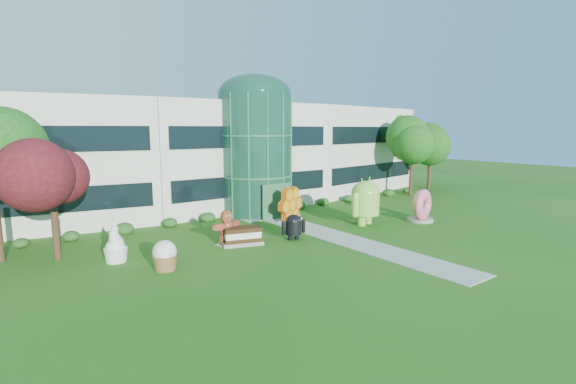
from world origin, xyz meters
TOP-DOWN VIEW (x-y plane):
  - ground at (0.00, 0.00)m, footprint 140.00×140.00m
  - building at (0.00, 18.00)m, footprint 46.00×15.00m
  - atrium at (0.00, 12.00)m, footprint 6.00×6.00m
  - walkway at (0.00, 2.00)m, footprint 2.40×20.00m
  - tree_red at (-15.50, 7.50)m, footprint 4.00×4.00m
  - trees_backdrop at (0.00, 13.00)m, footprint 52.00×8.00m
  - android_green at (4.15, 3.45)m, footprint 3.85×3.02m
  - android_black at (-2.69, 3.15)m, footprint 1.92×1.52m
  - donut at (8.43, 1.70)m, footprint 2.65×1.70m
  - gingerbread at (-6.69, 4.65)m, footprint 2.49×1.39m
  - ice_cream_sandwich at (-5.91, 4.12)m, footprint 2.72×1.89m
  - honeycomb at (0.32, 7.56)m, footprint 3.24×2.14m
  - froyo at (-13.03, 5.21)m, footprint 1.59×1.59m
  - cupcake at (-11.39, 2.36)m, footprint 1.59×1.59m

SIDE VIEW (x-z plane):
  - ground at x=0.00m, z-range 0.00..0.00m
  - walkway at x=0.00m, z-range 0.00..0.04m
  - ice_cream_sandwich at x=-5.91m, z-range 0.00..1.10m
  - cupcake at x=-11.39m, z-range 0.00..1.54m
  - android_black at x=-2.69m, z-range 0.00..1.93m
  - gingerbread at x=-6.69m, z-range 0.00..2.17m
  - froyo at x=-13.03m, z-range 0.00..2.24m
  - honeycomb at x=0.32m, z-range 0.00..2.40m
  - donut at x=8.43m, z-range 0.00..2.54m
  - android_green at x=4.15m, z-range 0.00..3.86m
  - tree_red at x=-15.50m, z-range 0.00..6.00m
  - trees_backdrop at x=0.00m, z-range 0.00..8.40m
  - building at x=0.00m, z-range 0.00..9.30m
  - atrium at x=0.00m, z-range 0.00..9.80m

